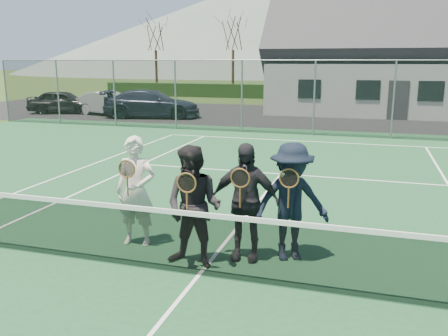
% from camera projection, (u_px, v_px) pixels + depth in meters
% --- Properties ---
extents(ground, '(220.00, 220.00, 0.00)m').
position_uv_depth(ground, '(327.00, 118.00, 25.33)').
color(ground, '#294016').
rests_on(ground, ground).
extents(court_surface, '(30.00, 30.00, 0.02)m').
position_uv_depth(court_surface, '(199.00, 276.00, 6.69)').
color(court_surface, '#1C4C2B').
rests_on(court_surface, ground).
extents(tarmac_carpark, '(40.00, 12.00, 0.01)m').
position_uv_depth(tarmac_carpark, '(254.00, 115.00, 26.48)').
color(tarmac_carpark, black).
rests_on(tarmac_carpark, ground).
extents(hedge_row, '(40.00, 1.20, 1.10)m').
position_uv_depth(hedge_row, '(342.00, 93.00, 36.39)').
color(hedge_row, black).
rests_on(hedge_row, ground).
extents(hill_west, '(110.00, 110.00, 18.00)m').
position_uv_depth(hill_west, '(241.00, 31.00, 100.40)').
color(hill_west, '#516258').
rests_on(hill_west, ground).
extents(car_a, '(4.20, 2.64, 1.33)m').
position_uv_depth(car_a, '(63.00, 102.00, 27.23)').
color(car_a, black).
rests_on(car_a, ground).
extents(car_b, '(4.18, 2.45, 1.30)m').
position_uv_depth(car_b, '(109.00, 104.00, 26.25)').
color(car_b, '#94959C').
rests_on(car_b, ground).
extents(car_c, '(5.41, 3.10, 1.48)m').
position_uv_depth(car_c, '(152.00, 104.00, 25.12)').
color(car_c, black).
rests_on(car_c, ground).
extents(court_markings, '(11.03, 23.83, 0.01)m').
position_uv_depth(court_markings, '(199.00, 275.00, 6.69)').
color(court_markings, white).
rests_on(court_markings, court_surface).
extents(tennis_net, '(11.68, 0.08, 1.10)m').
position_uv_depth(tennis_net, '(198.00, 241.00, 6.57)').
color(tennis_net, slate).
rests_on(tennis_net, ground).
extents(perimeter_fence, '(30.07, 0.07, 3.02)m').
position_uv_depth(perimeter_fence, '(314.00, 98.00, 18.94)').
color(perimeter_fence, slate).
rests_on(perimeter_fence, ground).
extents(clubhouse, '(15.60, 8.20, 7.70)m').
position_uv_depth(clubhouse, '(408.00, 42.00, 27.02)').
color(clubhouse, silver).
rests_on(clubhouse, ground).
extents(tree_a, '(3.20, 3.20, 7.77)m').
position_uv_depth(tree_a, '(155.00, 27.00, 40.75)').
color(tree_a, '#351E13').
rests_on(tree_a, ground).
extents(tree_b, '(3.20, 3.20, 7.77)m').
position_uv_depth(tree_b, '(233.00, 25.00, 38.74)').
color(tree_b, '#362113').
rests_on(tree_b, ground).
extents(tree_c, '(3.20, 3.20, 7.77)m').
position_uv_depth(tree_c, '(374.00, 22.00, 35.59)').
color(tree_c, '#352413').
rests_on(tree_c, ground).
extents(player_a, '(0.70, 0.53, 1.80)m').
position_uv_depth(player_a, '(136.00, 191.00, 7.67)').
color(player_a, white).
rests_on(player_a, court_surface).
extents(player_b, '(0.94, 0.76, 1.80)m').
position_uv_depth(player_b, '(194.00, 207.00, 6.84)').
color(player_b, black).
rests_on(player_b, court_surface).
extents(player_c, '(1.08, 0.53, 1.80)m').
position_uv_depth(player_c, '(245.00, 202.00, 7.10)').
color(player_c, black).
rests_on(player_c, court_surface).
extents(player_d, '(1.34, 1.09, 1.80)m').
position_uv_depth(player_d, '(291.00, 202.00, 7.09)').
color(player_d, black).
rests_on(player_d, court_surface).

